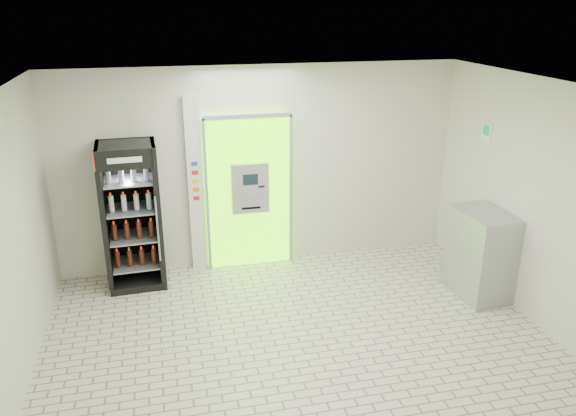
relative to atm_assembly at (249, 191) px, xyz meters
name	(u,v)px	position (x,y,z in m)	size (l,w,h in m)	color
ground	(302,348)	(0.20, -2.41, -1.17)	(6.00, 6.00, 0.00)	#C1B2A0
room_shell	(304,201)	(0.20, -2.41, 0.67)	(6.00, 6.00, 6.00)	beige
atm_assembly	(249,191)	(0.00, 0.00, 0.00)	(1.30, 0.24, 2.33)	#63F100
pillar	(196,186)	(-0.78, 0.04, 0.13)	(0.22, 0.11, 2.60)	silver
beverage_cooler	(132,218)	(-1.69, -0.26, -0.18)	(0.80, 0.75, 2.06)	black
steel_cabinet	(480,254)	(2.89, -1.68, -0.57)	(0.66, 0.94, 1.20)	#999B9F
exit_sign	(487,132)	(3.19, -1.01, 0.95)	(0.02, 0.22, 0.26)	white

